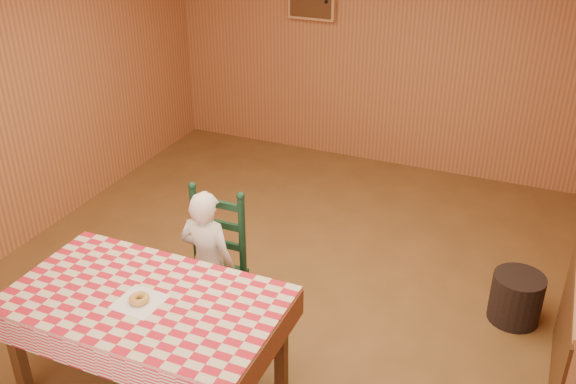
% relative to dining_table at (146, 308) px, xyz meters
% --- Properties ---
extents(ground, '(6.00, 6.00, 0.00)m').
position_rel_dining_table_xyz_m(ground, '(0.39, 1.06, -0.69)').
color(ground, brown).
rests_on(ground, ground).
extents(cabin_walls, '(5.10, 6.05, 2.65)m').
position_rel_dining_table_xyz_m(cabin_walls, '(0.38, 1.59, 1.14)').
color(cabin_walls, '#AE693F').
rests_on(cabin_walls, ground).
extents(dining_table, '(1.66, 0.96, 0.77)m').
position_rel_dining_table_xyz_m(dining_table, '(0.00, 0.00, 0.00)').
color(dining_table, '#4E2C15').
rests_on(dining_table, ground).
extents(ladder_chair, '(0.44, 0.40, 1.08)m').
position_rel_dining_table_xyz_m(ladder_chair, '(-0.00, 0.79, -0.18)').
color(ladder_chair, black).
rests_on(ladder_chair, ground).
extents(seated_child, '(0.41, 0.27, 1.12)m').
position_rel_dining_table_xyz_m(seated_child, '(0.00, 0.73, -0.13)').
color(seated_child, white).
rests_on(seated_child, ground).
extents(napkin, '(0.27, 0.27, 0.00)m').
position_rel_dining_table_xyz_m(napkin, '(0.00, -0.05, 0.08)').
color(napkin, white).
rests_on(napkin, dining_table).
extents(donut, '(0.15, 0.15, 0.04)m').
position_rel_dining_table_xyz_m(donut, '(0.00, -0.05, 0.11)').
color(donut, gold).
rests_on(donut, napkin).
extents(storage_bin, '(0.49, 0.49, 0.38)m').
position_rel_dining_table_xyz_m(storage_bin, '(2.03, 1.71, -0.50)').
color(storage_bin, black).
rests_on(storage_bin, ground).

